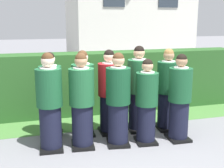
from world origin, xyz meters
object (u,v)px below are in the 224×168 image
Objects in this scene: student_front_row_3 at (147,104)px; student_rear_row_1 at (83,95)px; student_front_row_4 at (180,100)px; student_rear_row_4 at (167,91)px; student_front_row_1 at (82,103)px; student_front_row_0 at (50,104)px; student_in_red_blazer at (109,94)px; student_rear_row_0 at (51,97)px; student_rear_row_3 at (138,91)px; student_front_row_2 at (118,102)px.

student_rear_row_1 is (-1.02, 0.70, 0.05)m from student_front_row_3.
student_rear_row_4 is at bearing 86.30° from student_front_row_4.
student_front_row_1 is 1.86m from student_rear_row_4.
student_in_red_blazer is (1.18, 0.48, -0.02)m from student_front_row_0.
student_in_red_blazer is (0.63, 0.52, -0.01)m from student_front_row_1.
student_front_row_0 reaches higher than student_rear_row_4.
student_rear_row_0 is (-1.62, 0.77, 0.04)m from student_front_row_3.
student_rear_row_0 is 0.98× the size of student_in_red_blazer.
student_rear_row_4 is (0.67, 0.54, 0.05)m from student_front_row_3.
student_rear_row_3 is at bearing 171.62° from student_rear_row_4.
student_front_row_1 reaches higher than student_rear_row_1.
student_rear_row_3 is (1.23, 0.48, 0.02)m from student_front_row_1.
student_front_row_1 reaches higher than student_rear_row_0.
student_rear_row_3 reaches higher than student_in_red_blazer.
student_front_row_2 is 1.00× the size of student_rear_row_4.
student_in_red_blazer is (0.00, 0.59, -0.00)m from student_front_row_2.
student_front_row_0 reaches higher than student_front_row_3.
student_rear_row_4 is at bearing 21.56° from student_front_row_2.
student_front_row_1 is 1.32m from student_rear_row_3.
student_front_row_0 is 1.02× the size of student_in_red_blazer.
student_rear_row_4 reaches higher than student_front_row_3.
student_front_row_2 is at bearing -6.65° from student_front_row_1.
student_front_row_2 reaches higher than student_rear_row_0.
student_in_red_blazer is 1.00× the size of student_rear_row_4.
student_rear_row_1 is 0.96× the size of student_rear_row_3.
student_rear_row_4 is (1.19, 0.47, -0.00)m from student_front_row_2.
student_rear_row_4 is at bearing 12.25° from student_front_row_1.
student_front_row_1 is at bearing -102.85° from student_rear_row_1.
student_front_row_3 is at bearing -97.49° from student_rear_row_3.
student_front_row_0 is 0.85m from student_rear_row_1.
student_rear_row_0 is at bearing 160.27° from student_front_row_4.
student_front_row_4 is at bearing -31.32° from student_in_red_blazer.
student_front_row_4 is (1.78, -0.18, -0.02)m from student_front_row_1.
student_rear_row_0 is at bearing 83.31° from student_front_row_0.
student_front_row_4 is 1.81m from student_rear_row_1.
student_rear_row_1 is at bearing 174.31° from student_rear_row_4.
student_rear_row_1 is (-0.50, 0.64, -0.01)m from student_front_row_2.
student_front_row_2 reaches higher than student_front_row_4.
student_in_red_blazer is at bearing -5.67° from student_rear_row_0.
student_rear_row_0 is (-1.11, 0.70, -0.02)m from student_front_row_2.
student_front_row_4 is at bearing -5.45° from student_front_row_0.
student_front_row_3 is 0.63m from student_rear_row_3.
student_front_row_4 is 0.58m from student_rear_row_4.
student_rear_row_4 is at bearing -5.78° from student_rear_row_0.
student_front_row_0 is 1.18m from student_front_row_2.
student_rear_row_3 is (0.08, 0.62, 0.08)m from student_front_row_3.
student_rear_row_1 is at bearing -6.06° from student_rear_row_0.
student_front_row_1 is (0.54, -0.04, -0.01)m from student_front_row_0.
student_front_row_4 is at bearing -93.70° from student_rear_row_4.
student_rear_row_0 is at bearing 147.67° from student_front_row_2.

